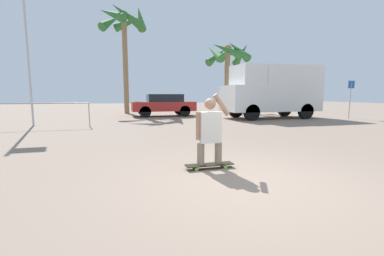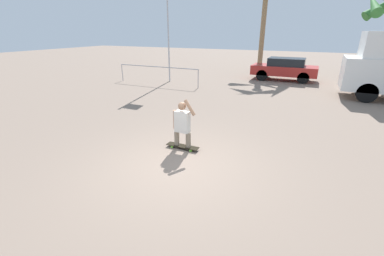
# 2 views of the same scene
# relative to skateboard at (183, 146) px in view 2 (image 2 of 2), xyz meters

# --- Properties ---
(ground_plane) EXTENTS (80.00, 80.00, 0.00)m
(ground_plane) POSITION_rel_skateboard_xyz_m (0.37, -0.97, -0.07)
(ground_plane) COLOR gray
(skateboard) EXTENTS (0.94, 0.23, 0.08)m
(skateboard) POSITION_rel_skateboard_xyz_m (0.00, 0.00, 0.00)
(skateboard) COLOR black
(skateboard) RESTS_ON ground_plane
(person_skateboarder) EXTENTS (0.67, 0.22, 1.36)m
(person_skateboarder) POSITION_rel_skateboard_xyz_m (-0.00, 0.00, 0.70)
(person_skateboarder) COLOR gray
(person_skateboarder) RESTS_ON skateboard
(parked_car_red) EXTENTS (4.08, 1.75, 1.44)m
(parked_car_red) POSITION_rel_skateboard_xyz_m (1.24, 12.29, 0.71)
(parked_car_red) COLOR black
(parked_car_red) RESTS_ON ground_plane
(flagpole) EXTENTS (0.86, 0.12, 6.63)m
(flagpole) POSITION_rel_skateboard_xyz_m (-5.35, 8.72, 3.72)
(flagpole) COLOR #B7B7BC
(flagpole) RESTS_ON ground_plane
(plaza_railing_segment) EXTENTS (5.49, 0.05, 1.08)m
(plaza_railing_segment) POSITION_rel_skateboard_xyz_m (-5.62, 7.60, 0.86)
(plaza_railing_segment) COLOR #99999E
(plaza_railing_segment) RESTS_ON ground_plane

